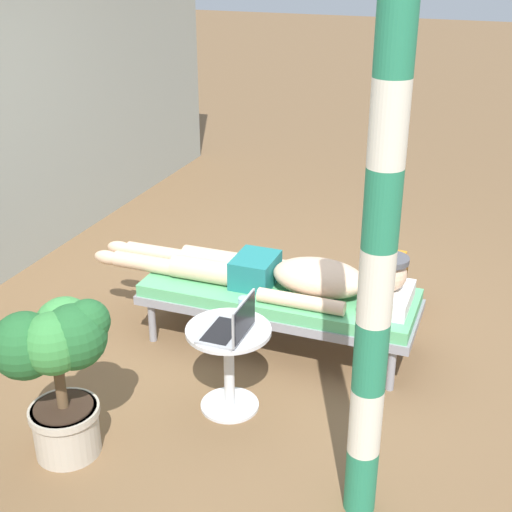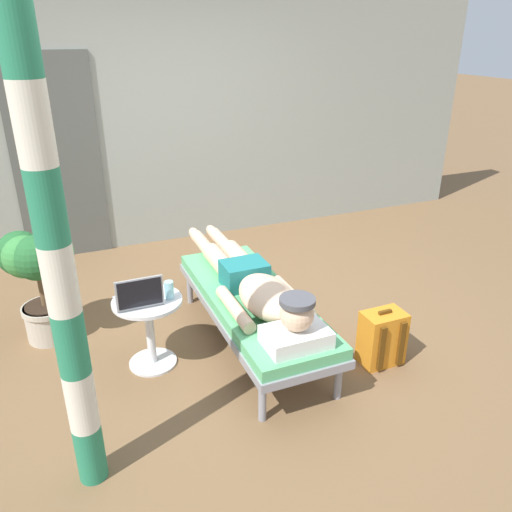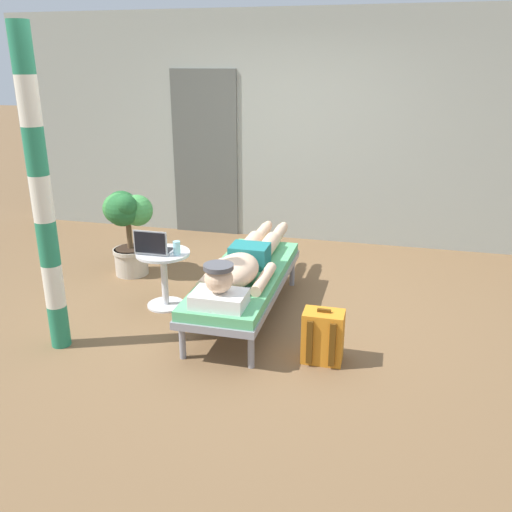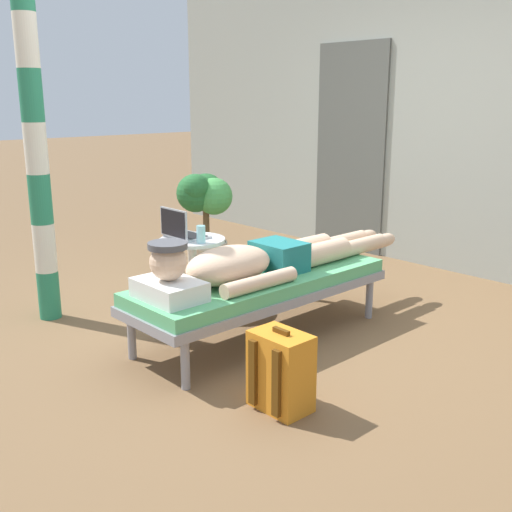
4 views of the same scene
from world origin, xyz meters
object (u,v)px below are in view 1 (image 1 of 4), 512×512
at_px(laptop, 233,326).
at_px(person_reclining, 284,274).
at_px(side_table, 229,354).
at_px(backpack, 387,283).
at_px(potted_plant, 56,355).
at_px(porch_post, 376,286).
at_px(drink_glass, 244,308).
at_px(lounge_chair, 279,297).

bearing_deg(laptop, person_reclining, -1.31).
relative_size(side_table, backpack, 1.23).
distance_m(laptop, potted_plant, 0.93).
distance_m(potted_plant, porch_post, 1.65).
xyz_separation_m(drink_glass, backpack, (1.38, -0.57, -0.39)).
xyz_separation_m(lounge_chair, drink_glass, (-0.62, 0.00, 0.24)).
height_order(side_table, laptop, laptop).
xyz_separation_m(lounge_chair, person_reclining, (-0.00, -0.03, 0.17)).
height_order(person_reclining, potted_plant, potted_plant).
distance_m(laptop, drink_glass, 0.21).
height_order(drink_glass, potted_plant, potted_plant).
relative_size(backpack, potted_plant, 0.47).
distance_m(person_reclining, backpack, 0.99).
bearing_deg(person_reclining, porch_post, -147.48).
xyz_separation_m(person_reclining, drink_glass, (-0.62, 0.04, 0.07)).
relative_size(side_table, drink_glass, 4.21).
bearing_deg(potted_plant, lounge_chair, -25.32).
bearing_deg(drink_glass, potted_plant, 140.46).
bearing_deg(side_table, person_reclining, -5.23).
distance_m(drink_glass, potted_plant, 1.07).
distance_m(person_reclining, laptop, 0.83).
xyz_separation_m(laptop, potted_plant, (-0.61, 0.70, 0.03)).
distance_m(laptop, backpack, 1.72).
bearing_deg(drink_glass, side_table, 167.18).
bearing_deg(laptop, side_table, 40.52).
relative_size(drink_glass, potted_plant, 0.14).
xyz_separation_m(backpack, potted_plant, (-2.20, 1.25, 0.41)).
distance_m(lounge_chair, drink_glass, 0.66).
bearing_deg(laptop, potted_plant, 131.35).
bearing_deg(potted_plant, porch_post, -84.07).
bearing_deg(potted_plant, drink_glass, -39.54).
height_order(lounge_chair, laptop, laptop).
bearing_deg(porch_post, backpack, 7.76).
bearing_deg(porch_post, side_table, 59.90).
bearing_deg(drink_glass, person_reclining, -3.34).
xyz_separation_m(potted_plant, porch_post, (0.16, -1.53, 0.58)).
xyz_separation_m(lounge_chair, backpack, (0.76, -0.57, -0.15)).
xyz_separation_m(person_reclining, side_table, (-0.77, 0.07, -0.16)).
xyz_separation_m(backpack, porch_post, (-2.04, -0.28, 1.00)).
bearing_deg(potted_plant, laptop, -48.65).
height_order(side_table, drink_glass, drink_glass).
height_order(laptop, porch_post, porch_post).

